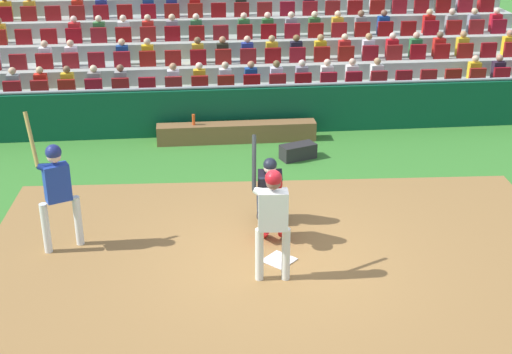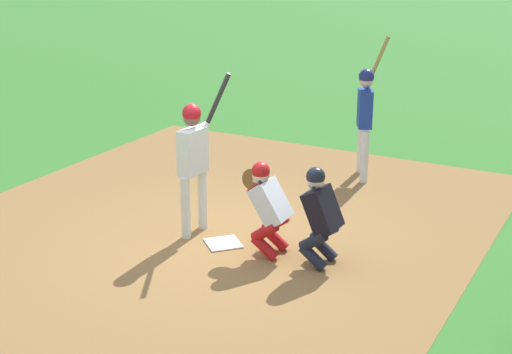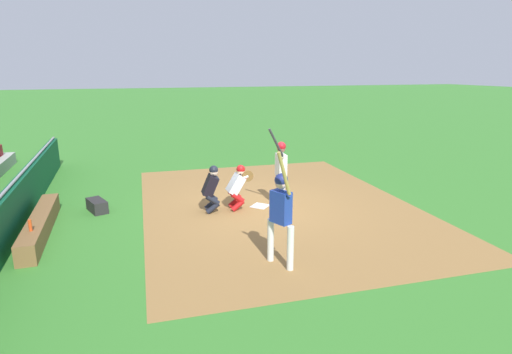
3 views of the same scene
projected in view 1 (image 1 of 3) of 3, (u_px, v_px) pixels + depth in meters
The scene contains 12 objects.
ground_plane at pixel (279, 261), 11.64m from camera, with size 160.00×160.00×0.00m, color #35772A.
infield_dirt_patch at pixel (283, 277), 11.18m from camera, with size 9.81×7.37×0.01m, color olive.
home_plate_marker at pixel (279, 260), 11.63m from camera, with size 0.44×0.44×0.02m, color white.
batter_at_plate at pixel (272, 212), 10.67m from camera, with size 0.59×0.60×2.25m.
catcher_crouching at pixel (274, 205), 11.94m from camera, with size 0.46×0.70×1.25m.
home_plate_umpire at pixel (270, 187), 12.60m from camera, with size 0.49×0.48×1.29m.
dugout_wall at pixel (246, 110), 16.93m from camera, with size 14.57×0.24×1.19m.
dugout_bench at pixel (237, 132), 16.54m from camera, with size 3.67×0.40×0.44m, color brown.
water_bottle_on_bench at pixel (194, 120), 16.32m from camera, with size 0.07×0.07×0.25m, color #D9491B.
equipment_duffel_bag at pixel (298, 151), 15.60m from camera, with size 0.77×0.36×0.33m, color #262425.
on_deck_batter at pixel (56, 185), 11.56m from camera, with size 0.78×0.46×2.36m.
bleacher_stand at pixel (231, 49), 21.32m from camera, with size 17.12×5.20×2.90m.
Camera 1 is at (1.40, 10.01, 5.93)m, focal length 50.26 mm.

